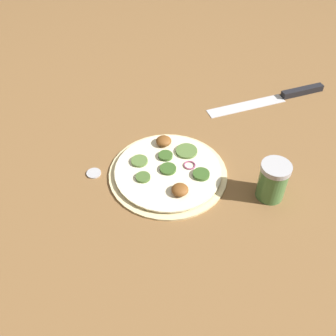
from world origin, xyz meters
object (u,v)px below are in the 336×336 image
(knife, at_px, (285,96))
(loose_cap, at_px, (94,173))
(spice_jar, at_px, (273,181))
(pizza, at_px, (168,171))

(knife, bearing_deg, loose_cap, 11.32)
(knife, distance_m, spice_jar, 0.38)
(pizza, bearing_deg, spice_jar, -41.47)
(pizza, xyz_separation_m, spice_jar, (0.17, -0.15, 0.04))
(knife, relative_size, loose_cap, 10.80)
(knife, distance_m, loose_cap, 0.59)
(spice_jar, xyz_separation_m, loose_cap, (-0.33, 0.22, -0.04))
(knife, height_order, loose_cap, knife)
(pizza, distance_m, spice_jar, 0.23)
(pizza, distance_m, loose_cap, 0.17)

